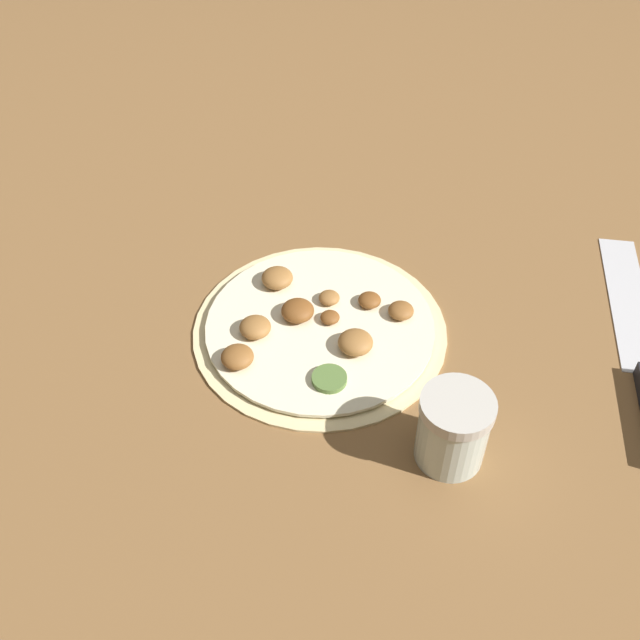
{
  "coord_description": "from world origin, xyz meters",
  "views": [
    {
      "loc": [
        0.23,
        0.51,
        0.58
      ],
      "look_at": [
        0.0,
        0.0,
        0.02
      ],
      "focal_mm": 42.0,
      "sensor_mm": 36.0,
      "label": 1
    }
  ],
  "objects": [
    {
      "name": "spice_jar",
      "position": [
        -0.04,
        0.19,
        0.04
      ],
      "size": [
        0.07,
        0.07,
        0.08
      ],
      "color": "silver",
      "rests_on": "ground_plane"
    },
    {
      "name": "pizza",
      "position": [
        0.0,
        -0.0,
        0.01
      ],
      "size": [
        0.27,
        0.27,
        0.03
      ],
      "color": "beige",
      "rests_on": "ground_plane"
    },
    {
      "name": "ground_plane",
      "position": [
        0.0,
        0.0,
        0.0
      ],
      "size": [
        3.0,
        3.0,
        0.0
      ],
      "primitive_type": "plane",
      "color": "brown"
    }
  ]
}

